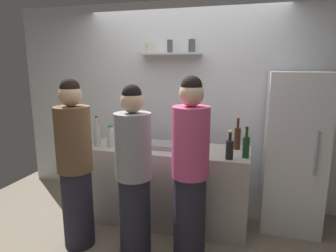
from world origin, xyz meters
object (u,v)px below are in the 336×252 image
(utensil_holder, at_px, (138,144))
(person_grey_hoodie, at_px, (134,174))
(refrigerator, at_px, (293,151))
(water_bottle_plastic, at_px, (111,137))
(baking_pan, at_px, (164,146))
(wine_bottle_pale_glass, at_px, (97,134))
(wine_bottle_amber_glass, at_px, (237,138))
(person_brown_jacket, at_px, (75,166))
(wine_bottle_dark_glass, at_px, (230,149))
(wine_bottle_green_glass, at_px, (246,146))
(person_pink_top, at_px, (190,171))

(utensil_holder, height_order, person_grey_hoodie, person_grey_hoodie)
(refrigerator, xyz_separation_m, water_bottle_plastic, (-1.98, -0.46, 0.14))
(baking_pan, distance_m, wine_bottle_pale_glass, 0.79)
(wine_bottle_pale_glass, bearing_deg, wine_bottle_amber_glass, 10.36)
(baking_pan, height_order, wine_bottle_amber_glass, wine_bottle_amber_glass)
(wine_bottle_amber_glass, distance_m, person_brown_jacket, 1.73)
(person_brown_jacket, bearing_deg, person_grey_hoodie, 8.30)
(wine_bottle_pale_glass, distance_m, person_brown_jacket, 0.60)
(wine_bottle_dark_glass, bearing_deg, water_bottle_plastic, 176.61)
(wine_bottle_green_glass, bearing_deg, wine_bottle_amber_glass, 109.15)
(baking_pan, distance_m, wine_bottle_green_glass, 0.90)
(utensil_holder, bearing_deg, person_grey_hoodie, -72.79)
(wine_bottle_green_glass, xyz_separation_m, water_bottle_plastic, (-1.48, -0.01, -0.00))
(water_bottle_plastic, distance_m, person_grey_hoodie, 0.74)
(wine_bottle_green_glass, height_order, wine_bottle_dark_glass, wine_bottle_green_glass)
(wine_bottle_pale_glass, bearing_deg, wine_bottle_green_glass, -0.02)
(wine_bottle_dark_glass, bearing_deg, person_pink_top, -132.49)
(water_bottle_plastic, height_order, person_pink_top, person_pink_top)
(refrigerator, distance_m, wine_bottle_dark_glass, 0.86)
(person_brown_jacket, height_order, person_grey_hoodie, person_brown_jacket)
(wine_bottle_pale_glass, xyz_separation_m, wine_bottle_amber_glass, (1.56, 0.29, -0.00))
(wine_bottle_green_glass, height_order, person_pink_top, person_pink_top)
(refrigerator, height_order, utensil_holder, refrigerator)
(utensil_holder, bearing_deg, refrigerator, 16.59)
(wine_bottle_green_glass, relative_size, water_bottle_plastic, 1.26)
(wine_bottle_amber_glass, height_order, wine_bottle_green_glass, wine_bottle_amber_glass)
(person_pink_top, xyz_separation_m, person_grey_hoodie, (-0.52, -0.09, -0.05))
(refrigerator, height_order, wine_bottle_pale_glass, refrigerator)
(wine_bottle_green_glass, bearing_deg, refrigerator, 41.58)
(wine_bottle_dark_glass, bearing_deg, utensil_holder, 177.28)
(wine_bottle_dark_glass, bearing_deg, wine_bottle_pale_glass, 176.50)
(person_brown_jacket, bearing_deg, refrigerator, 30.22)
(refrigerator, bearing_deg, wine_bottle_dark_glass, -140.70)
(person_pink_top, bearing_deg, wine_bottle_amber_glass, -80.40)
(baking_pan, bearing_deg, person_brown_jacket, -136.27)
(wine_bottle_green_glass, xyz_separation_m, wine_bottle_dark_glass, (-0.15, -0.09, -0.01))
(baking_pan, distance_m, person_pink_top, 0.69)
(baking_pan, distance_m, utensil_holder, 0.30)
(wine_bottle_green_glass, relative_size, person_pink_top, 0.18)
(wine_bottle_dark_glass, xyz_separation_m, person_pink_top, (-0.32, -0.35, -0.14))
(baking_pan, relative_size, wine_bottle_pale_glass, 0.99)
(wine_bottle_amber_glass, distance_m, water_bottle_plastic, 1.41)
(baking_pan, bearing_deg, person_grey_hoodie, -99.75)
(wine_bottle_amber_glass, relative_size, water_bottle_plastic, 1.39)
(wine_bottle_dark_glass, relative_size, water_bottle_plastic, 1.14)
(person_pink_top, distance_m, person_brown_jacket, 1.12)
(person_pink_top, bearing_deg, refrigerator, -100.88)
(person_brown_jacket, bearing_deg, water_bottle_plastic, 83.04)
(wine_bottle_dark_glass, height_order, person_grey_hoodie, person_grey_hoodie)
(wine_bottle_amber_glass, bearing_deg, utensil_holder, -162.40)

